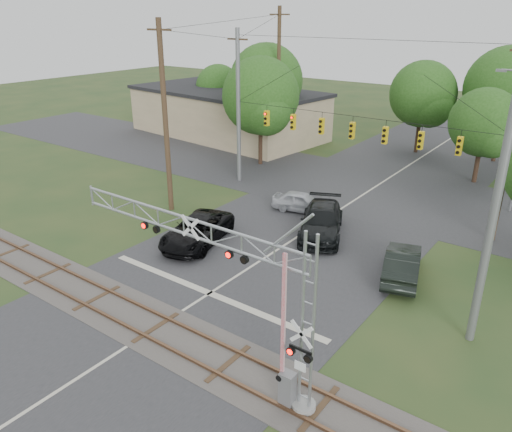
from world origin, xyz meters
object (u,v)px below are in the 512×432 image
Objects in this scene: pickup_black at (197,231)px; commercial_building at (227,112)px; car_dark at (321,221)px; traffic_signal_span at (365,127)px; crossing_gantry at (228,276)px; sedan_silver at (301,202)px.

pickup_black is 0.26× the size of commercial_building.
car_dark is (5.25, 5.30, 0.08)m from pickup_black.
pickup_black is at bearing -116.09° from traffic_signal_span.
crossing_gantry is at bearing -79.20° from traffic_signal_span.
sedan_silver is (-2.99, 2.59, -0.19)m from car_dark.
traffic_signal_span is 4.91× the size of sedan_silver.
crossing_gantry is 1.84× the size of car_dark.
traffic_signal_span is 3.26× the size of car_dark.
crossing_gantry is 0.50× the size of commercial_building.
crossing_gantry is 13.88m from car_dark.
pickup_black is (-5.20, -10.62, -4.88)m from traffic_signal_span.
pickup_black is at bearing 138.36° from crossing_gantry.
traffic_signal_span is 0.88× the size of commercial_building.
commercial_building is at bearing 37.83° from sedan_silver.
sedan_silver is at bearing -137.12° from traffic_signal_span.
pickup_black is 7.46m from car_dark.
sedan_silver is (-2.94, -2.73, -4.99)m from traffic_signal_span.
car_dark reaches higher than pickup_black.
traffic_signal_span is at bearing 65.81° from car_dark.
commercial_building is at bearing 116.44° from car_dark.
traffic_signal_span is at bearing 49.28° from pickup_black.
commercial_building is at bearing 110.90° from pickup_black.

